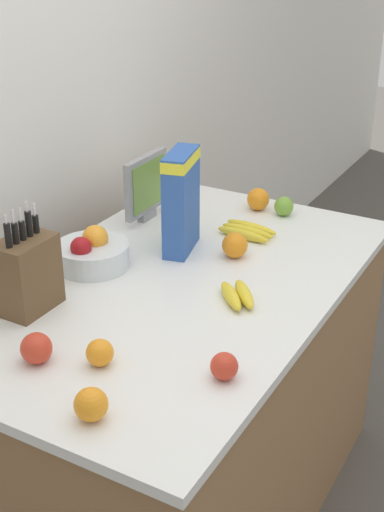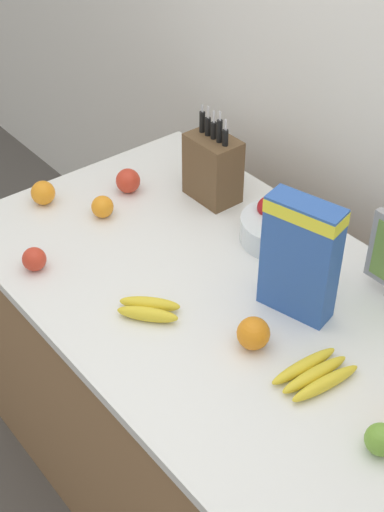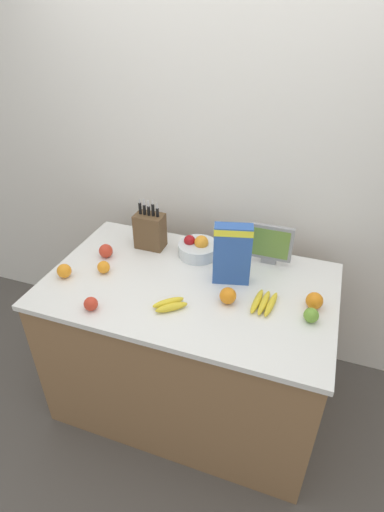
{
  "view_description": "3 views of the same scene",
  "coord_description": "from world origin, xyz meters",
  "px_view_note": "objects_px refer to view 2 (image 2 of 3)",
  "views": [
    {
      "loc": [
        -1.63,
        -0.97,
        1.93
      ],
      "look_at": [
        -0.0,
        -0.06,
        1.02
      ],
      "focal_mm": 50.0,
      "sensor_mm": 36.0,
      "label": 1
    },
    {
      "loc": [
        1.11,
        -0.98,
        2.19
      ],
      "look_at": [
        -0.09,
        -0.02,
        0.98
      ],
      "focal_mm": 50.0,
      "sensor_mm": 36.0,
      "label": 2
    },
    {
      "loc": [
        0.58,
        -1.58,
        2.2
      ],
      "look_at": [
        -0.0,
        0.06,
        1.06
      ],
      "focal_mm": 28.0,
      "sensor_mm": 36.0,
      "label": 3
    }
  ],
  "objects_px": {
    "knife_block": "(213,167)",
    "apple_middle": "(128,181)",
    "orange_front_left": "(253,333)",
    "banana_bunch_left": "(315,374)",
    "orange_near_bowl": "(102,207)",
    "orange_front_right": "(43,193)",
    "apple_by_knife_block": "(381,439)",
    "apple_near_bananas": "(34,259)",
    "fruit_bowl": "(279,227)",
    "cereal_box": "(301,254)",
    "banana_bunch_right": "(149,309)"
  },
  "relations": [
    {
      "from": "knife_block",
      "to": "banana_bunch_right",
      "type": "distance_m",
      "value": 0.59
    },
    {
      "from": "apple_middle",
      "to": "orange_front_left",
      "type": "distance_m",
      "value": 0.79
    },
    {
      "from": "banana_bunch_left",
      "to": "apple_by_knife_block",
      "type": "relative_size",
      "value": 2.81
    },
    {
      "from": "apple_near_bananas",
      "to": "orange_front_left",
      "type": "distance_m",
      "value": 0.66
    },
    {
      "from": "apple_middle",
      "to": "orange_near_bowl",
      "type": "relative_size",
      "value": 1.15
    },
    {
      "from": "fruit_bowl",
      "to": "apple_near_bananas",
      "type": "relative_size",
      "value": 3.39
    },
    {
      "from": "cereal_box",
      "to": "fruit_bowl",
      "type": "relative_size",
      "value": 1.44
    },
    {
      "from": "apple_middle",
      "to": "orange_front_right",
      "type": "xyz_separation_m",
      "value": [
        -0.11,
        -0.25,
        -0.0
      ]
    },
    {
      "from": "apple_by_knife_block",
      "to": "apple_near_bananas",
      "type": "height_order",
      "value": "apple_by_knife_block"
    },
    {
      "from": "fruit_bowl",
      "to": "banana_bunch_left",
      "type": "bearing_deg",
      "value": -35.47
    },
    {
      "from": "fruit_bowl",
      "to": "orange_near_bowl",
      "type": "height_order",
      "value": "fruit_bowl"
    },
    {
      "from": "knife_block",
      "to": "apple_near_bananas",
      "type": "bearing_deg",
      "value": -92.79
    },
    {
      "from": "banana_bunch_right",
      "to": "apple_middle",
      "type": "distance_m",
      "value": 0.6
    },
    {
      "from": "banana_bunch_right",
      "to": "orange_near_bowl",
      "type": "height_order",
      "value": "orange_near_bowl"
    },
    {
      "from": "apple_by_knife_block",
      "to": "banana_bunch_right",
      "type": "bearing_deg",
      "value": -168.56
    },
    {
      "from": "knife_block",
      "to": "orange_near_bowl",
      "type": "distance_m",
      "value": 0.37
    },
    {
      "from": "cereal_box",
      "to": "apple_by_knife_block",
      "type": "distance_m",
      "value": 0.49
    },
    {
      "from": "banana_bunch_left",
      "to": "orange_front_right",
      "type": "bearing_deg",
      "value": -173.33
    },
    {
      "from": "cereal_box",
      "to": "apple_by_knife_block",
      "type": "xyz_separation_m",
      "value": [
        0.43,
        -0.18,
        -0.15
      ]
    },
    {
      "from": "apple_by_knife_block",
      "to": "fruit_bowl",
      "type": "bearing_deg",
      "value": 151.95
    },
    {
      "from": "apple_by_knife_block",
      "to": "orange_front_right",
      "type": "height_order",
      "value": "orange_front_right"
    },
    {
      "from": "fruit_bowl",
      "to": "orange_near_bowl",
      "type": "distance_m",
      "value": 0.55
    },
    {
      "from": "banana_bunch_right",
      "to": "apple_near_bananas",
      "type": "xyz_separation_m",
      "value": [
        -0.35,
        -0.14,
        0.02
      ]
    },
    {
      "from": "cereal_box",
      "to": "apple_near_bananas",
      "type": "distance_m",
      "value": 0.74
    },
    {
      "from": "apple_middle",
      "to": "orange_front_right",
      "type": "height_order",
      "value": "apple_middle"
    },
    {
      "from": "cereal_box",
      "to": "orange_front_left",
      "type": "bearing_deg",
      "value": -93.78
    },
    {
      "from": "apple_by_knife_block",
      "to": "cereal_box",
      "type": "bearing_deg",
      "value": 157.21
    },
    {
      "from": "banana_bunch_left",
      "to": "apple_near_bananas",
      "type": "bearing_deg",
      "value": -158.42
    },
    {
      "from": "fruit_bowl",
      "to": "cereal_box",
      "type": "bearing_deg",
      "value": -36.19
    },
    {
      "from": "cereal_box",
      "to": "orange_front_left",
      "type": "relative_size",
      "value": 3.99
    },
    {
      "from": "fruit_bowl",
      "to": "apple_by_knife_block",
      "type": "height_order",
      "value": "fruit_bowl"
    },
    {
      "from": "cereal_box",
      "to": "apple_middle",
      "type": "relative_size",
      "value": 4.19
    },
    {
      "from": "apple_near_bananas",
      "to": "apple_by_knife_block",
      "type": "bearing_deg",
      "value": 14.97
    },
    {
      "from": "apple_middle",
      "to": "orange_front_left",
      "type": "xyz_separation_m",
      "value": [
        0.77,
        -0.16,
        0.0
      ]
    },
    {
      "from": "apple_near_bananas",
      "to": "fruit_bowl",
      "type": "bearing_deg",
      "value": 62.43
    },
    {
      "from": "knife_block",
      "to": "apple_by_knife_block",
      "type": "xyz_separation_m",
      "value": [
        0.98,
        -0.36,
        -0.07
      ]
    },
    {
      "from": "cereal_box",
      "to": "orange_front_right",
      "type": "xyz_separation_m",
      "value": [
        -0.85,
        -0.27,
        -0.14
      ]
    },
    {
      "from": "orange_front_right",
      "to": "fruit_bowl",
      "type": "bearing_deg",
      "value": 36.29
    },
    {
      "from": "knife_block",
      "to": "apple_middle",
      "type": "relative_size",
      "value": 3.94
    },
    {
      "from": "apple_middle",
      "to": "orange_front_right",
      "type": "distance_m",
      "value": 0.27
    },
    {
      "from": "knife_block",
      "to": "apple_near_bananas",
      "type": "relative_size",
      "value": 4.59
    },
    {
      "from": "cereal_box",
      "to": "banana_bunch_left",
      "type": "relative_size",
      "value": 1.67
    },
    {
      "from": "banana_bunch_left",
      "to": "orange_near_bowl",
      "type": "distance_m",
      "value": 0.88
    },
    {
      "from": "apple_near_bananas",
      "to": "orange_front_left",
      "type": "height_order",
      "value": "orange_front_left"
    },
    {
      "from": "cereal_box",
      "to": "banana_bunch_left",
      "type": "xyz_separation_m",
      "value": [
        0.21,
        -0.14,
        -0.16
      ]
    },
    {
      "from": "knife_block",
      "to": "fruit_bowl",
      "type": "relative_size",
      "value": 1.36
    },
    {
      "from": "banana_bunch_left",
      "to": "orange_near_bowl",
      "type": "bearing_deg",
      "value": -178.87
    },
    {
      "from": "orange_front_left",
      "to": "banana_bunch_left",
      "type": "bearing_deg",
      "value": 12.15
    },
    {
      "from": "knife_block",
      "to": "orange_front_left",
      "type": "bearing_deg",
      "value": -31.57
    },
    {
      "from": "banana_bunch_left",
      "to": "banana_bunch_right",
      "type": "bearing_deg",
      "value": -158.1
    }
  ]
}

